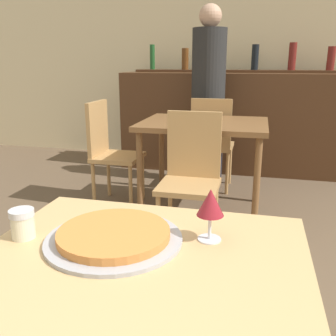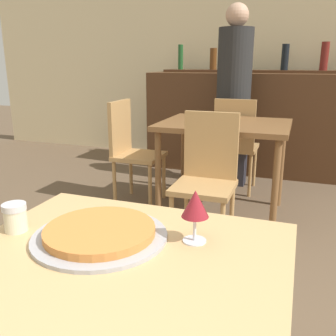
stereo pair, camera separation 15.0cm
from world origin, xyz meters
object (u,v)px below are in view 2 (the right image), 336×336
chair_far_side_left (131,146)px  wine_glass (195,205)px  person_standing (234,90)px  chair_far_side_front (207,171)px  pizza_tray (100,233)px  cheese_shaker (15,217)px  chair_far_side_back (235,140)px

chair_far_side_left → wine_glass: size_ratio=5.79×
person_standing → chair_far_side_front: bearing=-86.6°
wine_glass → pizza_tray: bearing=-164.4°
chair_far_side_front → chair_far_side_left: bearing=146.2°
cheese_shaker → person_standing: size_ratio=0.05×
chair_far_side_front → wine_glass: 1.51m
chair_far_side_front → wine_glass: (0.31, -1.44, 0.33)m
cheese_shaker → chair_far_side_left: bearing=106.0°
chair_far_side_back → person_standing: size_ratio=0.52×
cheese_shaker → person_standing: person_standing is taller
chair_far_side_back → wine_glass: (0.31, -2.56, 0.33)m
chair_far_side_left → person_standing: size_ratio=0.52×
wine_glass → person_standing: bearing=97.9°
pizza_tray → chair_far_side_back: bearing=90.8°
chair_far_side_front → person_standing: size_ratio=0.52×
chair_far_side_front → person_standing: (-0.08, 1.39, 0.45)m
cheese_shaker → wine_glass: bearing=12.3°
cheese_shaker → pizza_tray: bearing=8.9°
chair_far_side_left → pizza_tray: bearing=-157.0°
pizza_tray → wine_glass: wine_glass is taller
pizza_tray → person_standing: bearing=92.4°
chair_far_side_back → chair_far_side_left: size_ratio=1.00×
chair_far_side_left → pizza_tray: chair_far_side_left is taller
pizza_tray → chair_far_side_left: bearing=113.0°
cheese_shaker → chair_far_side_back: bearing=85.0°
chair_far_side_back → chair_far_side_front: bearing=90.0°
chair_far_side_front → chair_far_side_back: same height
chair_far_side_back → cheese_shaker: size_ratio=10.25×
pizza_tray → chair_far_side_front: bearing=91.5°
chair_far_side_back → cheese_shaker: (-0.23, -2.68, 0.26)m
chair_far_side_front → pizza_tray: chair_far_side_front is taller
chair_far_side_back → cheese_shaker: chair_far_side_back is taller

